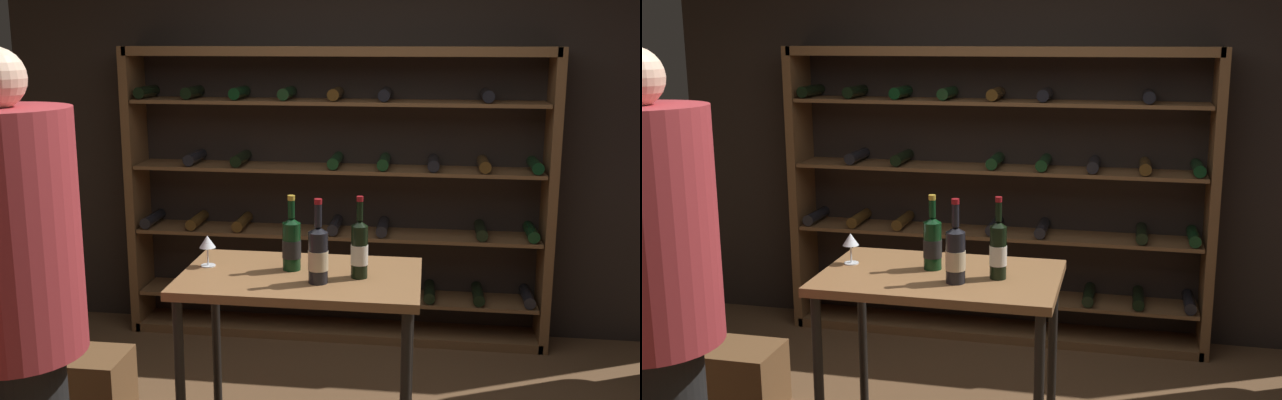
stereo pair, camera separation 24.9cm
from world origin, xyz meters
TOP-DOWN VIEW (x-y plane):
  - back_wall at (0.00, 1.99)m, footprint 5.01×0.10m
  - wine_rack at (-0.18, 1.78)m, footprint 2.82×0.32m
  - tasting_table at (-0.13, 0.07)m, footprint 1.06×0.66m
  - person_host_in_suit at (-1.10, -0.60)m, footprint 0.52×0.52m
  - wine_crate at (-1.38, 0.43)m, footprint 0.48×0.34m
  - wine_bottle_gold_foil at (-0.04, -0.04)m, footprint 0.09×0.09m
  - wine_bottle_red_label at (0.13, 0.06)m, footprint 0.08×0.08m
  - wine_bottle_amber_reserve at (-0.18, 0.13)m, footprint 0.08×0.08m
  - wine_glass_stemmed_right at (-0.57, 0.13)m, footprint 0.08×0.08m

SIDE VIEW (x-z plane):
  - wine_crate at x=-1.38m, z-range 0.00..0.36m
  - tasting_table at x=-0.13m, z-range 0.37..1.35m
  - wine_rack at x=-0.18m, z-range -0.01..1.94m
  - person_host_in_suit at x=-1.10m, z-range 0.10..2.07m
  - wine_glass_stemmed_right at x=-0.57m, z-range 1.02..1.16m
  - wine_bottle_amber_reserve at x=-0.18m, z-range 0.93..1.27m
  - wine_bottle_gold_foil at x=-0.04m, z-range 0.92..1.29m
  - wine_bottle_red_label at x=0.13m, z-range 0.93..1.29m
  - back_wall at x=0.00m, z-range 0.00..2.79m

